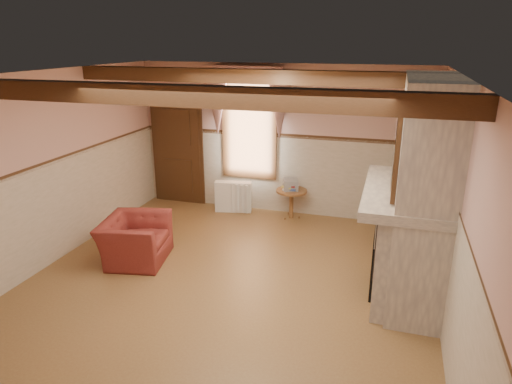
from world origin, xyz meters
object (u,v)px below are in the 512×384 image
(oil_lamp, at_px, (408,168))
(armchair, at_px, (135,240))
(bowl, at_px, (408,189))
(side_table, at_px, (291,204))
(radiator, at_px, (233,197))
(mantel_clock, at_px, (408,165))

(oil_lamp, bearing_deg, armchair, -168.51)
(armchair, relative_size, bowl, 3.18)
(armchair, relative_size, oil_lamp, 3.65)
(armchair, distance_m, side_table, 3.03)
(side_table, xyz_separation_m, bowl, (1.94, -2.25, 1.18))
(radiator, bearing_deg, bowl, -47.56)
(side_table, relative_size, radiator, 0.82)
(radiator, bearing_deg, armchair, -118.42)
(bowl, height_order, mantel_clock, mantel_clock)
(side_table, relative_size, bowl, 1.79)
(side_table, height_order, bowl, bowl)
(armchair, xyz_separation_m, bowl, (3.81, 0.14, 1.13))
(bowl, distance_m, mantel_clock, 0.95)
(armchair, bearing_deg, bowl, -98.97)
(side_table, xyz_separation_m, oil_lamp, (1.94, -1.61, 1.29))
(radiator, relative_size, oil_lamp, 2.50)
(oil_lamp, bearing_deg, side_table, 140.38)
(mantel_clock, distance_m, oil_lamp, 0.31)
(armchair, xyz_separation_m, oil_lamp, (3.81, 0.78, 1.23))
(side_table, bearing_deg, radiator, 180.00)
(radiator, xyz_separation_m, oil_lamp, (3.09, -1.61, 1.26))
(side_table, relative_size, oil_lamp, 2.05)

